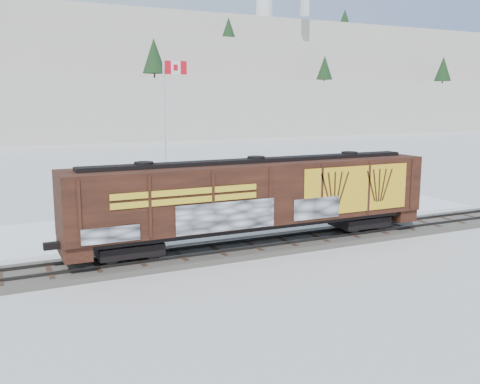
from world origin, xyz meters
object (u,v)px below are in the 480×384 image
hopper_railcar (256,195)px  car_white (131,221)px  flagpole (167,150)px  car_silver (110,222)px  car_dark (320,203)px

hopper_railcar → car_white: bearing=129.1°
flagpole → car_silver: bearing=-124.9°
car_silver → flagpole: bearing=-25.2°
car_silver → car_dark: car_silver is taller
flagpole → car_dark: 12.50m
car_silver → car_white: bearing=-69.4°
flagpole → car_dark: flagpole is taller
flagpole → car_silver: 11.69m
hopper_railcar → car_silver: (-6.32, 5.92, -2.00)m
car_white → flagpole: bearing=-29.2°
car_silver → car_white: (1.30, 0.25, -0.14)m
hopper_railcar → flagpole: (0.13, 15.17, 1.10)m
car_silver → car_dark: 14.37m
flagpole → car_silver: flagpole is taller
car_dark → car_white: bearing=97.0°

